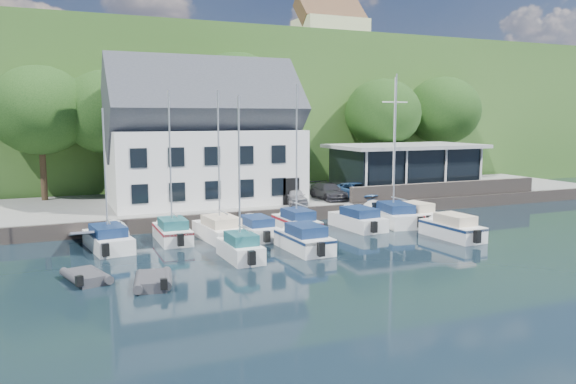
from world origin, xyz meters
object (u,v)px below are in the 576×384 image
car_dgrey (328,191)px  boat_r2_1 (239,176)px  harbor_building (204,145)px  boat_r2_4 (452,226)px  car_white (295,194)px  boat_r1_3 (255,227)px  boat_r1_0 (105,173)px  car_blue (356,190)px  boat_r1_2 (219,166)px  club_pavilion (405,168)px  boat_r1_7 (414,213)px  dinghy_1 (153,279)px  boat_r2_2 (304,237)px  boat_r1_1 (170,169)px  boat_r1_6 (395,157)px  dinghy_0 (86,275)px  boat_r1_4 (297,159)px  boat_r1_5 (357,218)px  car_silver (295,196)px  flagpole (394,139)px

car_dgrey → boat_r2_1: size_ratio=0.50×
harbor_building → boat_r2_4: size_ratio=2.31×
car_white → boat_r1_3: 9.00m
boat_r2_4 → boat_r1_3: bearing=152.8°
boat_r1_0 → boat_r2_1: bearing=-47.7°
car_dgrey → car_blue: (2.15, -0.65, 0.04)m
car_blue → car_white: bearing=164.4°
car_dgrey → boat_r2_1: boat_r2_1 is taller
boat_r1_0 → boat_r2_1: boat_r2_1 is taller
boat_r1_0 → boat_r1_3: boat_r1_0 is taller
car_dgrey → boat_r1_2: 13.06m
club_pavilion → boat_r1_2: size_ratio=1.45×
boat_r1_7 → dinghy_1: boat_r1_7 is taller
boat_r2_2 → boat_r1_1: bearing=138.5°
boat_r1_2 → boat_r2_1: 5.11m
boat_r1_0 → dinghy_1: size_ratio=3.09×
boat_r1_6 → boat_r2_4: 6.69m
boat_r2_1 → club_pavilion: bearing=33.2°
boat_r1_0 → dinghy_0: bearing=-112.3°
harbor_building → club_pavilion: size_ratio=1.09×
boat_r1_1 → boat_r1_4: bearing=-3.9°
boat_r1_1 → boat_r2_2: (6.37, -5.28, -3.64)m
boat_r1_5 → boat_r2_4: boat_r2_4 is taller
car_blue → boat_r1_1: bearing=-169.6°
club_pavilion → car_dgrey: (-8.64, -2.07, -1.40)m
boat_r1_0 → boat_r1_5: size_ratio=1.37×
car_blue → boat_r1_6: size_ratio=0.42×
car_silver → boat_r1_6: boat_r1_6 is taller
boat_r1_0 → boat_r1_4: boat_r1_4 is taller
boat_r1_1 → boat_r2_4: (16.19, -5.95, -3.63)m
car_dgrey → car_white: bearing=-178.4°
car_silver → car_white: (0.63, 1.40, -0.05)m
car_white → boat_r2_4: size_ratio=0.53×
car_blue → boat_r2_1: size_ratio=0.45×
harbor_building → boat_r1_3: bearing=-85.6°
flagpole → car_dgrey: bearing=156.7°
boat_r1_4 → boat_r1_5: bearing=-6.4°
boat_r1_3 → boat_r1_5: size_ratio=0.94×
car_silver → boat_r2_1: 13.22m
boat_r1_5 → harbor_building: bearing=125.7°
boat_r2_1 → boat_r1_1: bearing=111.3°
harbor_building → boat_r1_1: 9.61m
club_pavilion → boat_r2_2: size_ratio=2.19×
boat_r1_6 → boat_r2_1: bearing=-150.2°
boat_r1_0 → boat_r2_2: size_ratio=1.45×
flagpole → club_pavilion: bearing=46.1°
boat_r1_5 → boat_r2_1: (-9.91, -4.81, 3.72)m
dinghy_1 → flagpole: bearing=41.9°
car_dgrey → flagpole: 6.58m
car_silver → dinghy_1: 18.52m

